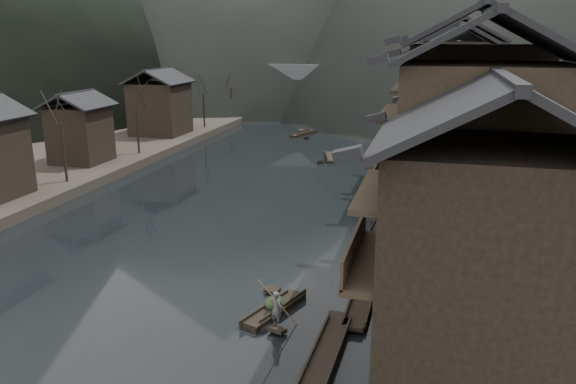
% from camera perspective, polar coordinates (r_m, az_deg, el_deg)
% --- Properties ---
extents(water, '(300.00, 300.00, 0.00)m').
position_cam_1_polar(water, '(33.75, -13.87, -9.21)').
color(water, black).
rests_on(water, ground).
extents(left_bank, '(40.00, 200.00, 1.20)m').
position_cam_1_polar(left_bank, '(84.55, -22.15, 5.47)').
color(left_bank, '#2D2823').
rests_on(left_bank, ground).
extents(stilt_houses, '(9.00, 67.60, 15.83)m').
position_cam_1_polar(stilt_houses, '(46.57, 17.31, 8.98)').
color(stilt_houses, black).
rests_on(stilt_houses, ground).
extents(left_houses, '(8.10, 53.20, 8.73)m').
position_cam_1_polar(left_houses, '(59.47, -22.63, 6.49)').
color(left_houses, black).
rests_on(left_houses, left_bank).
extents(bare_trees, '(3.88, 75.17, 7.76)m').
position_cam_1_polar(bare_trees, '(58.19, -19.31, 7.59)').
color(bare_trees, black).
rests_on(bare_trees, left_bank).
extents(moored_sampans, '(3.00, 60.59, 0.47)m').
position_cam_1_polar(moored_sampans, '(50.26, 10.09, -0.42)').
color(moored_sampans, black).
rests_on(moored_sampans, water).
extents(midriver_boats, '(12.30, 31.51, 0.45)m').
position_cam_1_polar(midriver_boats, '(79.36, 2.26, 5.72)').
color(midriver_boats, black).
rests_on(midriver_boats, water).
extents(stone_bridge, '(40.00, 6.00, 9.00)m').
position_cam_1_polar(stone_bridge, '(100.25, 5.95, 10.57)').
color(stone_bridge, '#4C4C4F').
rests_on(stone_bridge, ground).
extents(hero_sampan, '(2.46, 4.96, 0.44)m').
position_cam_1_polar(hero_sampan, '(29.82, -1.39, -11.77)').
color(hero_sampan, black).
rests_on(hero_sampan, water).
extents(cargo_heap, '(1.09, 1.43, 0.66)m').
position_cam_1_polar(cargo_heap, '(29.77, -1.42, -10.61)').
color(cargo_heap, black).
rests_on(cargo_heap, hero_sampan).
extents(boatman, '(0.78, 0.67, 1.82)m').
position_cam_1_polar(boatman, '(27.75, -1.19, -11.33)').
color(boatman, '#4E4E51').
rests_on(boatman, hero_sampan).
extents(bamboo_pole, '(1.72, 1.78, 3.29)m').
position_cam_1_polar(bamboo_pole, '(26.64, -0.81, -6.48)').
color(bamboo_pole, '#8C7A51').
rests_on(bamboo_pole, boatman).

